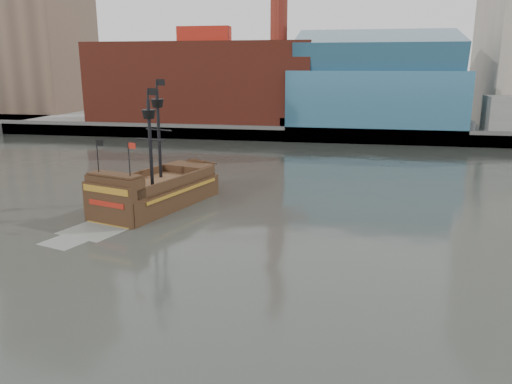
# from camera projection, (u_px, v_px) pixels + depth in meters

# --- Properties ---
(ground) EXTENTS (400.00, 400.00, 0.00)m
(ground) POSITION_uv_depth(u_px,v_px,m) (218.00, 316.00, 26.37)
(ground) COLOR #262823
(ground) RESTS_ON ground
(promenade_far) EXTENTS (220.00, 60.00, 2.00)m
(promenade_far) POSITION_uv_depth(u_px,v_px,m) (324.00, 119.00, 113.63)
(promenade_far) COLOR slate
(promenade_far) RESTS_ON ground
(seawall) EXTENTS (220.00, 1.00, 2.60)m
(seawall) POSITION_uv_depth(u_px,v_px,m) (314.00, 135.00, 85.50)
(seawall) COLOR #4C4C49
(seawall) RESTS_ON ground
(skyline) EXTENTS (149.00, 45.00, 62.00)m
(skyline) POSITION_uv_depth(u_px,v_px,m) (352.00, 5.00, 99.78)
(skyline) COLOR brown
(skyline) RESTS_ON promenade_far
(pirate_ship) EXTENTS (9.49, 17.44, 12.51)m
(pirate_ship) POSITION_uv_depth(u_px,v_px,m) (156.00, 195.00, 46.62)
(pirate_ship) COLOR black
(pirate_ship) RESTS_ON ground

